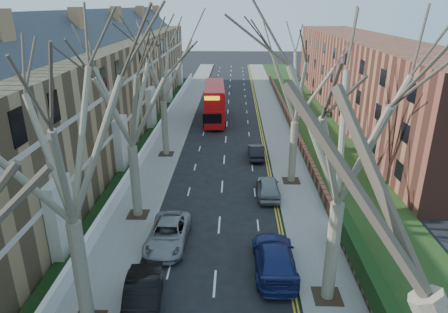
{
  "coord_description": "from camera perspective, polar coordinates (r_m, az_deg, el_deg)",
  "views": [
    {
      "loc": [
        0.98,
        -8.32,
        13.87
      ],
      "look_at": [
        0.15,
        21.07,
        2.58
      ],
      "focal_mm": 32.0,
      "sensor_mm": 36.0,
      "label": 1
    }
  ],
  "objects": [
    {
      "name": "pavement_left",
      "position": [
        49.78,
        -6.52,
        4.75
      ],
      "size": [
        3.0,
        102.0,
        0.12
      ],
      "primitive_type": "cube",
      "color": "slate",
      "rests_on": "ground"
    },
    {
      "name": "pavement_right",
      "position": [
        49.55,
        7.4,
        4.64
      ],
      "size": [
        3.0,
        102.0,
        0.12
      ],
      "primitive_type": "cube",
      "color": "slate",
      "rests_on": "ground"
    },
    {
      "name": "terrace_left",
      "position": [
        42.77,
        -18.63,
        8.67
      ],
      "size": [
        9.7,
        78.0,
        13.6
      ],
      "color": "#94744B",
      "rests_on": "ground"
    },
    {
      "name": "flats_right",
      "position": [
        54.63,
        19.5,
        10.46
      ],
      "size": [
        13.97,
        54.0,
        10.0
      ],
      "color": "brown",
      "rests_on": "ground"
    },
    {
      "name": "front_wall_left",
      "position": [
        42.38,
        -10.22,
        2.43
      ],
      "size": [
        0.3,
        78.0,
        1.0
      ],
      "color": "white",
      "rests_on": "ground"
    },
    {
      "name": "grass_verge_right",
      "position": [
        50.18,
        12.54,
        4.62
      ],
      "size": [
        6.0,
        102.0,
        0.06
      ],
      "color": "#1B3613",
      "rests_on": "ground"
    },
    {
      "name": "tree_left_mid",
      "position": [
        16.38,
        -22.58,
        4.1
      ],
      "size": [
        10.5,
        10.5,
        14.71
      ],
      "color": "#665F48",
      "rests_on": "ground"
    },
    {
      "name": "tree_left_far",
      "position": [
        25.64,
        -13.72,
        10.01
      ],
      "size": [
        10.15,
        10.15,
        14.22
      ],
      "color": "#665F48",
      "rests_on": "ground"
    },
    {
      "name": "tree_left_dist",
      "position": [
        37.18,
        -9.01,
        14.09
      ],
      "size": [
        10.5,
        10.5,
        14.71
      ],
      "color": "#665F48",
      "rests_on": "ground"
    },
    {
      "name": "tree_right_mid",
      "position": [
        17.52,
        17.28,
        5.8
      ],
      "size": [
        10.5,
        10.5,
        14.71
      ],
      "color": "#665F48",
      "rests_on": "ground"
    },
    {
      "name": "tree_right_far",
      "position": [
        31.03,
        10.59,
        12.08
      ],
      "size": [
        10.15,
        10.15,
        14.22
      ],
      "color": "#665F48",
      "rests_on": "ground"
    },
    {
      "name": "double_decker_bus",
      "position": [
        50.32,
        -1.37,
        7.55
      ],
      "size": [
        3.09,
        10.67,
        4.43
      ],
      "rotation": [
        0.0,
        0.0,
        3.19
      ],
      "color": "#B70D0E",
      "rests_on": "ground"
    },
    {
      "name": "car_left_mid",
      "position": [
        20.46,
        -11.58,
        -19.28
      ],
      "size": [
        2.13,
        4.89,
        1.56
      ],
      "primitive_type": "imported",
      "rotation": [
        0.0,
        0.0,
        0.1
      ],
      "color": "black",
      "rests_on": "ground"
    },
    {
      "name": "car_left_far",
      "position": [
        25.06,
        -8.0,
        -10.91
      ],
      "size": [
        2.51,
        5.17,
        1.42
      ],
      "primitive_type": "imported",
      "rotation": [
        0.0,
        0.0,
        -0.03
      ],
      "color": "gray",
      "rests_on": "ground"
    },
    {
      "name": "car_right_near",
      "position": [
        22.79,
        7.23,
        -14.17
      ],
      "size": [
        2.3,
        5.57,
        1.61
      ],
      "primitive_type": "imported",
      "rotation": [
        0.0,
        0.0,
        3.15
      ],
      "color": "navy",
      "rests_on": "ground"
    },
    {
      "name": "car_right_mid",
      "position": [
        30.82,
        6.31,
        -4.38
      ],
      "size": [
        1.75,
        4.29,
        1.46
      ],
      "primitive_type": "imported",
      "rotation": [
        0.0,
        0.0,
        3.15
      ],
      "color": "gray",
      "rests_on": "ground"
    },
    {
      "name": "car_right_far",
      "position": [
        38.23,
        4.59,
        0.7
      ],
      "size": [
        1.48,
        3.98,
        1.3
      ],
      "primitive_type": "imported",
      "rotation": [
        0.0,
        0.0,
        3.17
      ],
      "color": "black",
      "rests_on": "ground"
    }
  ]
}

